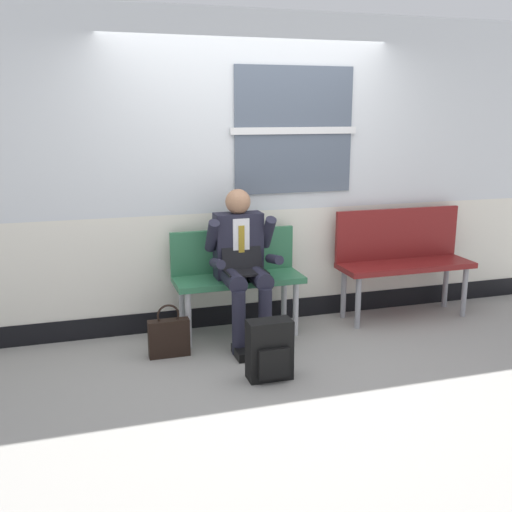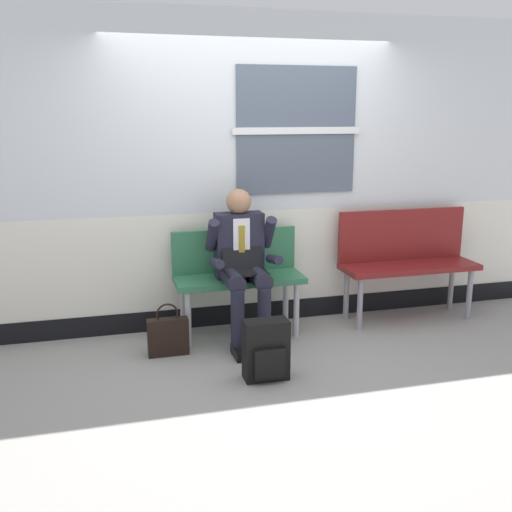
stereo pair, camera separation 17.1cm
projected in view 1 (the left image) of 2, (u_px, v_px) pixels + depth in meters
name	position (u px, v px, depth m)	size (l,w,h in m)	color
ground_plane	(272.00, 347.00, 4.93)	(18.00, 18.00, 0.00)	gray
station_wall	(249.00, 175.00, 5.26)	(6.36, 0.16, 2.73)	silver
bench_with_person	(236.00, 272.00, 5.13)	(1.10, 0.42, 0.91)	#2D6B47
bench_empty	(402.00, 254.00, 5.59)	(1.27, 0.42, 1.01)	maroon
person_seated	(242.00, 262.00, 4.91)	(0.57, 0.70, 1.28)	#1E1E2D
backpack	(270.00, 351.00, 4.30)	(0.32, 0.20, 0.45)	black
handbag	(169.00, 337.00, 4.71)	(0.32, 0.09, 0.43)	black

